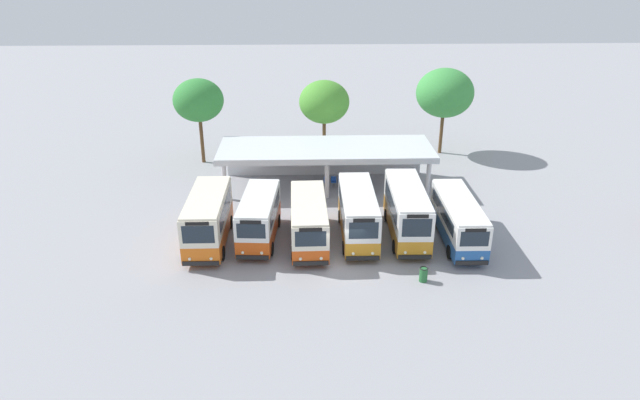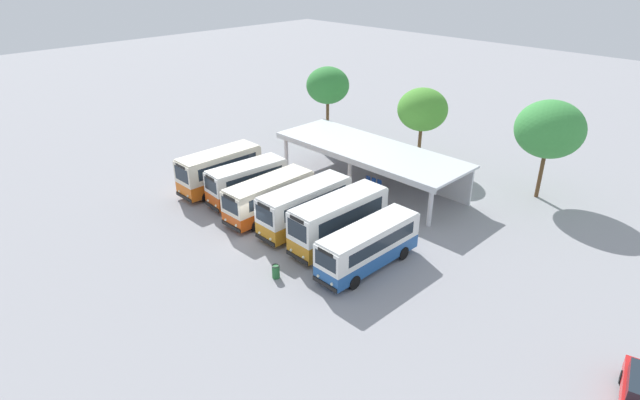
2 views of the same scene
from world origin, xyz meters
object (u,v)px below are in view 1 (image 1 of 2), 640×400
Objects in this scene: city_bus_middle_cream at (309,220)px; litter_bin_apron at (423,274)px; waiting_chair_middle_seat at (341,180)px; waiting_chair_second_from_end at (334,181)px; city_bus_nearest_orange at (208,217)px; city_bus_fourth_amber at (358,213)px; city_bus_second_in_row at (259,217)px; city_bus_fifth_blue at (407,210)px; waiting_chair_end_by_column at (326,181)px; city_bus_far_end_green at (458,218)px.

litter_bin_apron is at bearing -37.15° from city_bus_middle_cream.
waiting_chair_second_from_end is at bearing -177.65° from waiting_chair_middle_seat.
waiting_chair_middle_seat is (9.32, 9.54, -1.36)m from city_bus_nearest_orange.
litter_bin_apron is at bearing -59.24° from city_bus_fourth_amber.
city_bus_second_in_row is 0.89× the size of city_bus_fourth_amber.
city_bus_second_in_row reaches higher than waiting_chair_middle_seat.
city_bus_fifth_blue is at bearing 5.96° from city_bus_middle_cream.
waiting_chair_middle_seat is (1.19, 0.07, 0.00)m from waiting_chair_end_by_column.
city_bus_fifth_blue is at bearing -60.58° from waiting_chair_end_by_column.
city_bus_middle_cream is 8.64× the size of waiting_chair_second_from_end.
waiting_chair_middle_seat is 0.96× the size of litter_bin_apron.
city_bus_middle_cream reaches higher than city_bus_far_end_green.
city_bus_fifth_blue reaches higher than city_bus_nearest_orange.
city_bus_fifth_blue is 10.30m from waiting_chair_end_by_column.
city_bus_fourth_amber is 6.61m from city_bus_far_end_green.
city_bus_fifth_blue is at bearing -66.88° from waiting_chair_middle_seat.
litter_bin_apron is (3.35, -5.64, -1.37)m from city_bus_fourth_amber.
city_bus_nearest_orange is at bearing 158.78° from litter_bin_apron.
city_bus_nearest_orange reaches higher than waiting_chair_end_by_column.
city_bus_far_end_green is 9.08× the size of waiting_chair_middle_seat.
city_bus_nearest_orange is at bearing 179.42° from city_bus_far_end_green.
city_bus_fourth_amber is 0.97× the size of city_bus_far_end_green.
city_bus_nearest_orange is 8.03× the size of litter_bin_apron.
city_bus_far_end_green is 12.08m from waiting_chair_middle_seat.
city_bus_far_end_green reaches higher than waiting_chair_end_by_column.
city_bus_second_in_row is 0.87× the size of city_bus_fifth_blue.
litter_bin_apron is at bearing -89.32° from city_bus_fifth_blue.
litter_bin_apron is (3.89, -14.67, -0.07)m from waiting_chair_middle_seat.
city_bus_middle_cream is 9.92m from waiting_chair_second_from_end.
waiting_chair_end_by_column is at bearing 100.88° from city_bus_fourth_amber.
city_bus_second_in_row is (3.29, 0.33, -0.14)m from city_bus_nearest_orange.
city_bus_second_in_row is at bearing 172.54° from city_bus_middle_cream.
city_bus_middle_cream is 9.86m from city_bus_far_end_green.
waiting_chair_middle_seat is 15.17m from litter_bin_apron.
litter_bin_apron is (6.64, -5.03, -1.22)m from city_bus_middle_cream.
city_bus_middle_cream reaches higher than waiting_chair_end_by_column.
city_bus_far_end_green reaches higher than litter_bin_apron.
city_bus_fourth_amber is 9.22m from waiting_chair_end_by_column.
litter_bin_apron reaches higher than waiting_chair_middle_seat.
city_bus_nearest_orange is 12.56m from waiting_chair_end_by_column.
city_bus_fifth_blue reaches higher than waiting_chair_middle_seat.
waiting_chair_end_by_column is at bearing 80.73° from city_bus_middle_cream.
waiting_chair_middle_seat is at bearing 3.19° from waiting_chair_end_by_column.
city_bus_nearest_orange is 0.94× the size of city_bus_fifth_blue.
city_bus_second_in_row is 11.40m from litter_bin_apron.
city_bus_fifth_blue is (9.86, 0.26, 0.19)m from city_bus_second_in_row.
city_bus_fifth_blue reaches higher than litter_bin_apron.
litter_bin_apron reaches higher than waiting_chair_second_from_end.
city_bus_second_in_row is 10.74m from waiting_chair_second_from_end.
city_bus_nearest_orange is 1.07× the size of city_bus_second_in_row.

